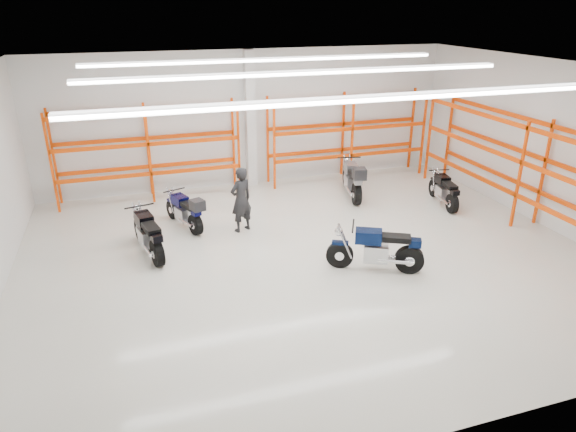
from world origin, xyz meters
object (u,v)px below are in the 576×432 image
object	(u,v)px
motorcycle_back_b	(186,212)
motorcycle_back_d	(444,191)
motorcycle_back_a	(148,235)
standing_man	(241,200)
motorcycle_back_c	(353,180)
structural_column	(251,120)
motorcycle_main	(379,250)

from	to	relation	value
motorcycle_back_b	motorcycle_back_d	size ratio (longest dim) A/B	1.00
motorcycle_back_a	standing_man	distance (m)	2.67
motorcycle_back_a	motorcycle_back_d	distance (m)	8.97
motorcycle_back_b	motorcycle_back_c	world-z (taller)	motorcycle_back_c
structural_column	motorcycle_back_c	bearing A→B (deg)	-40.26
motorcycle_back_b	motorcycle_back_c	bearing A→B (deg)	8.69
motorcycle_main	structural_column	bearing A→B (deg)	100.45
motorcycle_back_d	structural_column	distance (m)	6.68
motorcycle_main	motorcycle_back_a	xyz separation A→B (m)	(-5.08, 2.52, -0.01)
motorcycle_back_b	structural_column	xyz separation A→B (m)	(2.68, 3.16, 1.74)
motorcycle_back_d	motorcycle_back_b	bearing A→B (deg)	175.11
motorcycle_back_d	standing_man	world-z (taller)	standing_man
motorcycle_back_d	standing_man	size ratio (longest dim) A/B	1.10
motorcycle_back_c	standing_man	world-z (taller)	standing_man
motorcycle_back_d	structural_column	xyz separation A→B (m)	(-5.17, 3.83, 1.79)
motorcycle_back_b	motorcycle_back_c	xyz separation A→B (m)	(5.44, 0.83, 0.09)
standing_man	structural_column	distance (m)	4.18
standing_man	structural_column	bearing A→B (deg)	-132.11
standing_man	motorcycle_back_a	bearing A→B (deg)	-8.02
motorcycle_main	motorcycle_back_b	xyz separation A→B (m)	(-3.98, 3.85, -0.02)
motorcycle_back_a	motorcycle_back_c	xyz separation A→B (m)	(6.54, 2.16, 0.08)
motorcycle_back_a	standing_man	bearing A→B (deg)	15.83
motorcycle_main	structural_column	distance (m)	7.33
motorcycle_back_a	motorcycle_back_b	world-z (taller)	motorcycle_back_a
motorcycle_main	motorcycle_back_a	bearing A→B (deg)	153.57
motorcycle_back_c	motorcycle_main	bearing A→B (deg)	-107.31
motorcycle_back_d	structural_column	size ratio (longest dim) A/B	0.45
motorcycle_main	motorcycle_back_d	distance (m)	5.01
motorcycle_main	motorcycle_back_b	bearing A→B (deg)	135.94
motorcycle_back_a	structural_column	size ratio (longest dim) A/B	0.50
standing_man	structural_column	world-z (taller)	structural_column
motorcycle_back_c	motorcycle_back_d	bearing A→B (deg)	-31.88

